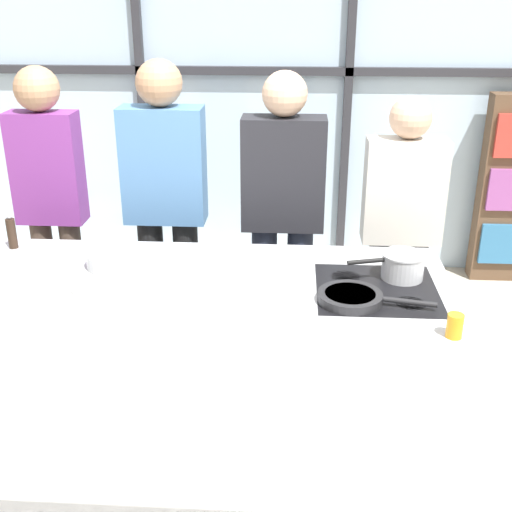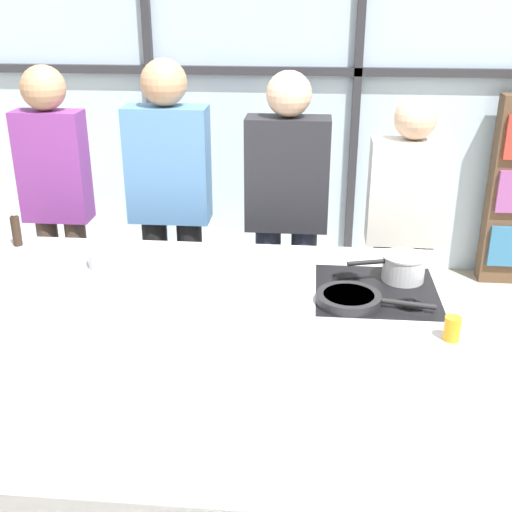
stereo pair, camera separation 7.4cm
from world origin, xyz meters
TOP-DOWN VIEW (x-y plane):
  - ground_plane at (0.00, 0.00)m, footprint 18.00×18.00m
  - back_window_wall at (0.00, 2.35)m, footprint 6.40×0.10m
  - demo_island at (0.00, -0.00)m, footprint 2.19×0.99m
  - spectator_far_left at (-0.99, 0.87)m, footprint 0.38×0.24m
  - spectator_center_left at (-0.33, 0.87)m, footprint 0.45×0.25m
  - spectator_center_right at (0.33, 0.87)m, footprint 0.45×0.24m
  - spectator_far_right at (0.99, 0.87)m, footprint 0.43×0.22m
  - frying_pan at (0.64, -0.13)m, footprint 0.48×0.27m
  - saucepan at (0.88, 0.12)m, footprint 0.35×0.19m
  - white_plate at (-0.45, -0.07)m, footprint 0.22×0.22m
  - mixing_bowl at (-0.44, 0.17)m, footprint 0.26×0.26m
  - pepper_grinder at (-1.01, 0.37)m, footprint 0.04×0.04m
  - juice_glass_near at (1.00, -0.40)m, footprint 0.06×0.06m

SIDE VIEW (x-z plane):
  - ground_plane at x=0.00m, z-range 0.00..0.00m
  - demo_island at x=0.00m, z-range 0.00..0.90m
  - spectator_far_right at x=0.99m, z-range 0.10..1.69m
  - white_plate at x=-0.45m, z-range 0.90..0.91m
  - frying_pan at x=0.64m, z-range 0.90..0.94m
  - mixing_bowl at x=-0.44m, z-range 0.90..0.98m
  - juice_glass_near at x=1.00m, z-range 0.90..0.99m
  - saucepan at x=0.88m, z-range 0.90..1.02m
  - spectator_center_right at x=0.33m, z-range 0.12..1.83m
  - pepper_grinder at x=-1.01m, z-range 0.89..1.07m
  - spectator_center_left at x=-0.33m, z-range 0.13..1.89m
  - spectator_far_left at x=-0.99m, z-range 0.15..1.88m
  - back_window_wall at x=0.00m, z-range 0.00..2.80m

